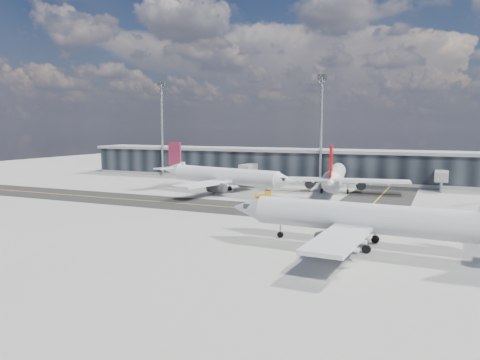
{
  "coord_description": "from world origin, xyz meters",
  "views": [
    {
      "loc": [
        30.76,
        -75.1,
        15.18
      ],
      "look_at": [
        -5.25,
        6.38,
        5.0
      ],
      "focal_mm": 35.0,
      "sensor_mm": 36.0,
      "label": 1
    }
  ],
  "objects": [
    {
      "name": "service_van",
      "position": [
        2.44,
        44.0,
        0.77
      ],
      "size": [
        3.45,
        5.88,
        1.54
      ],
      "primitive_type": "imported",
      "rotation": [
        0.0,
        0.0,
        0.17
      ],
      "color": "white",
      "rests_on": "ground"
    },
    {
      "name": "airliner_af",
      "position": [
        -16.52,
        22.27,
        3.75
      ],
      "size": [
        38.01,
        32.65,
        11.34
      ],
      "rotation": [
        0.0,
        0.0,
        -1.79
      ],
      "color": "white",
      "rests_on": "ground"
    },
    {
      "name": "taxiway_lanes",
      "position": [
        3.91,
        10.74,
        0.01
      ],
      "size": [
        180.0,
        63.0,
        0.03
      ],
      "color": "black",
      "rests_on": "ground"
    },
    {
      "name": "floodlight_masts",
      "position": [
        0.0,
        48.0,
        15.61
      ],
      "size": [
        102.5,
        0.7,
        28.9
      ],
      "color": "gray",
      "rests_on": "ground"
    },
    {
      "name": "airliner_near",
      "position": [
        22.25,
        -15.9,
        3.7
      ],
      "size": [
        37.79,
        32.19,
        11.2
      ],
      "rotation": [
        0.0,
        0.0,
        1.52
      ],
      "color": "silver",
      "rests_on": "ground"
    },
    {
      "name": "ground",
      "position": [
        0.0,
        0.0,
        0.0
      ],
      "size": [
        300.0,
        300.0,
        0.0
      ],
      "primitive_type": "plane",
      "color": "gray",
      "rests_on": "ground"
    },
    {
      "name": "terminal_concourse",
      "position": [
        0.04,
        54.93,
        4.09
      ],
      "size": [
        152.0,
        19.8,
        8.8
      ],
      "color": "black",
      "rests_on": "ground"
    },
    {
      "name": "baggage_tug",
      "position": [
        -3.27,
        14.54,
        1.06
      ],
      "size": [
        3.73,
        2.85,
        2.11
      ],
      "rotation": [
        0.0,
        0.0,
        -1.14
      ],
      "color": "orange",
      "rests_on": "ground"
    },
    {
      "name": "airliner_redtail",
      "position": [
        7.75,
        30.66,
        3.82
      ],
      "size": [
        33.37,
        38.96,
        11.56
      ],
      "rotation": [
        0.0,
        0.0,
        0.16
      ],
      "color": "white",
      "rests_on": "ground"
    }
  ]
}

